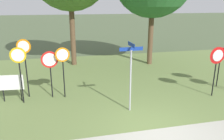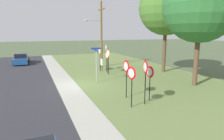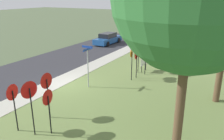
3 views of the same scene
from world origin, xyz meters
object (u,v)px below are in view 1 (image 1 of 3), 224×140
at_px(notice_board, 11,84).
at_px(yield_sign_far_left, 221,58).
at_px(stop_sign_near_right, 19,63).
at_px(street_name_post, 131,71).
at_px(yield_sign_far_right, 217,60).
at_px(stop_sign_far_left, 50,64).
at_px(stop_sign_far_center, 63,62).
at_px(stop_sign_near_left, 25,56).

bearing_deg(notice_board, yield_sign_far_left, 2.45).
height_order(stop_sign_near_right, street_name_post, street_name_post).
bearing_deg(yield_sign_far_right, yield_sign_far_left, 43.93).
bearing_deg(yield_sign_far_left, stop_sign_far_left, 169.40).
height_order(stop_sign_far_left, street_name_post, street_name_post).
xyz_separation_m(stop_sign_near_right, notice_board, (-0.50, 0.33, -1.02)).
bearing_deg(stop_sign_far_center, yield_sign_far_left, -11.24).
height_order(yield_sign_far_right, notice_board, yield_sign_far_right).
xyz_separation_m(stop_sign_far_center, yield_sign_far_left, (8.04, -0.41, -0.16)).
bearing_deg(stop_sign_far_left, stop_sign_near_right, -168.15).
xyz_separation_m(stop_sign_near_left, stop_sign_near_right, (-0.16, -0.66, -0.16)).
distance_m(stop_sign_near_left, yield_sign_far_left, 9.76).
distance_m(stop_sign_near_right, yield_sign_far_left, 9.89).
bearing_deg(street_name_post, yield_sign_far_right, 6.87).
height_order(stop_sign_near_left, street_name_post, street_name_post).
relative_size(yield_sign_far_left, street_name_post, 0.75).
height_order(stop_sign_near_right, stop_sign_far_center, stop_sign_near_right).
distance_m(stop_sign_near_right, stop_sign_far_center, 1.86).
bearing_deg(stop_sign_far_left, stop_sign_far_center, -16.95).
bearing_deg(stop_sign_far_left, yield_sign_far_left, -8.13).
xyz_separation_m(stop_sign_far_center, street_name_post, (2.63, -2.01, -0.03)).
height_order(yield_sign_far_right, street_name_post, street_name_post).
bearing_deg(yield_sign_far_right, stop_sign_near_right, 170.87).
relative_size(stop_sign_far_center, street_name_post, 0.84).
bearing_deg(yield_sign_far_left, notice_board, 170.23).
relative_size(stop_sign_near_left, notice_board, 2.24).
relative_size(street_name_post, notice_board, 2.30).
height_order(stop_sign_far_center, street_name_post, street_name_post).
relative_size(stop_sign_far_center, yield_sign_far_right, 1.00).
bearing_deg(yield_sign_far_right, stop_sign_near_left, 166.51).
bearing_deg(notice_board, stop_sign_far_left, 6.57).
bearing_deg(stop_sign_far_center, notice_board, 169.58).
height_order(stop_sign_far_left, yield_sign_far_left, stop_sign_far_left).
distance_m(stop_sign_near_right, yield_sign_far_right, 8.92).
relative_size(stop_sign_near_left, stop_sign_far_left, 1.24).
xyz_separation_m(stop_sign_near_left, yield_sign_far_right, (8.68, -1.87, -0.20)).
xyz_separation_m(stop_sign_near_left, street_name_post, (4.31, -2.43, -0.29)).
distance_m(stop_sign_far_left, notice_board, 1.93).
bearing_deg(yield_sign_far_left, stop_sign_near_right, 172.00).
bearing_deg(street_name_post, notice_board, 156.78).
bearing_deg(stop_sign_far_center, stop_sign_near_right, 179.18).
distance_m(yield_sign_far_left, notice_board, 10.42).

